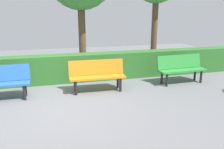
{
  "coord_description": "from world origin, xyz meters",
  "views": [
    {
      "loc": [
        0.14,
        5.29,
        2.17
      ],
      "look_at": [
        -1.39,
        -0.34,
        0.55
      ],
      "focal_mm": 36.67,
      "sensor_mm": 36.0,
      "label": 1
    }
  ],
  "objects": [
    {
      "name": "bench_green",
      "position": [
        -3.73,
        -0.79,
        0.48
      ],
      "size": [
        1.52,
        0.53,
        0.86
      ],
      "rotation": [
        0.0,
        0.0,
        0.04
      ],
      "color": "#2D8C38",
      "rests_on": "ground_plane"
    },
    {
      "name": "hedge_row",
      "position": [
        -1.14,
        -1.82,
        0.43
      ],
      "size": [
        13.39,
        0.52,
        0.86
      ],
      "primitive_type": "cube",
      "color": "#2D6B28",
      "rests_on": "ground_plane"
    },
    {
      "name": "bench_orange",
      "position": [
        -1.07,
        -0.72,
        0.48
      ],
      "size": [
        1.55,
        0.51,
        0.86
      ],
      "rotation": [
        0.0,
        0.0,
        -0.04
      ],
      "color": "orange",
      "rests_on": "ground_plane"
    },
    {
      "name": "ground_plane",
      "position": [
        0.0,
        0.0,
        0.0
      ],
      "size": [
        17.39,
        17.39,
        0.0
      ],
      "primitive_type": "plane",
      "color": "slate"
    }
  ]
}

